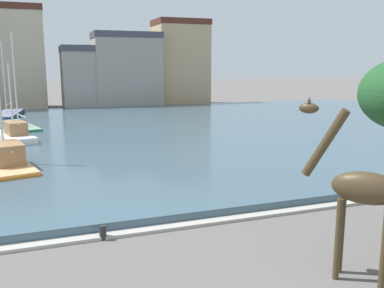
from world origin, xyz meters
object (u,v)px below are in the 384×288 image
at_px(giraffe_statue, 360,191).
at_px(sailboat_orange, 5,161).
at_px(sailboat_white, 14,137).
at_px(mooring_bollard, 103,233).
at_px(sailboat_navy, 7,117).
at_px(sailboat_green, 18,126).

distance_m(giraffe_statue, sailboat_orange, 19.12).
distance_m(sailboat_white, mooring_bollard, 19.77).
relative_size(sailboat_navy, sailboat_white, 1.41).
bearing_deg(mooring_bollard, sailboat_navy, 98.65).
xyz_separation_m(giraffe_statue, sailboat_green, (-9.87, 32.07, -2.19)).
height_order(giraffe_statue, sailboat_green, sailboat_green).
xyz_separation_m(sailboat_navy, sailboat_white, (1.36, -13.86, 0.16)).
height_order(giraffe_statue, sailboat_white, sailboat_white).
xyz_separation_m(sailboat_white, sailboat_green, (-0.05, 7.61, -0.25)).
bearing_deg(sailboat_white, giraffe_statue, -68.13).
height_order(sailboat_navy, mooring_bollard, sailboat_navy).
distance_m(sailboat_orange, sailboat_navy, 22.11).
bearing_deg(sailboat_green, giraffe_statue, -72.90).
xyz_separation_m(sailboat_navy, sailboat_green, (1.31, -6.25, -0.10)).
bearing_deg(giraffe_statue, sailboat_orange, 121.27).
xyz_separation_m(sailboat_orange, sailboat_white, (0.05, 8.21, 0.05)).
xyz_separation_m(giraffe_statue, sailboat_navy, (-11.18, 38.32, -2.09)).
xyz_separation_m(sailboat_orange, sailboat_navy, (-1.31, 22.07, -0.10)).
xyz_separation_m(sailboat_orange, sailboat_green, (0.00, 15.81, -0.20)).
xyz_separation_m(sailboat_orange, mooring_bollard, (3.76, -11.21, -0.30)).
height_order(sailboat_orange, mooring_bollard, sailboat_orange).
relative_size(sailboat_green, mooring_bollard, 18.56).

